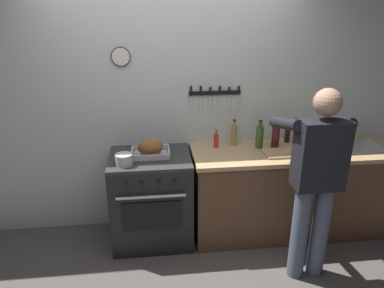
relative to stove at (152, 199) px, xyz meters
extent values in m
cube|color=silver|center=(0.22, 0.36, 0.85)|extent=(6.00, 0.10, 2.60)
cube|color=black|center=(0.66, 0.30, 0.97)|extent=(0.51, 0.02, 0.04)
cube|color=silver|center=(0.42, 0.29, 0.87)|extent=(0.01, 0.00, 0.15)
cube|color=black|center=(0.42, 0.29, 0.99)|extent=(0.02, 0.02, 0.09)
cube|color=silver|center=(0.52, 0.29, 0.85)|extent=(0.01, 0.00, 0.19)
cube|color=black|center=(0.52, 0.29, 0.99)|extent=(0.02, 0.02, 0.09)
cube|color=silver|center=(0.61, 0.29, 0.89)|extent=(0.02, 0.00, 0.11)
cube|color=black|center=(0.61, 0.29, 0.99)|extent=(0.02, 0.02, 0.08)
cube|color=silver|center=(0.70, 0.29, 0.85)|extent=(0.02, 0.00, 0.19)
cube|color=black|center=(0.70, 0.29, 0.99)|extent=(0.02, 0.02, 0.09)
cube|color=silver|center=(0.80, 0.29, 0.87)|extent=(0.02, 0.00, 0.15)
cube|color=black|center=(0.80, 0.29, 0.98)|extent=(0.02, 0.02, 0.08)
cube|color=silver|center=(0.89, 0.29, 0.86)|extent=(0.02, 0.00, 0.18)
cube|color=black|center=(0.89, 0.29, 0.99)|extent=(0.02, 0.02, 0.08)
cylinder|color=white|center=(-0.22, 0.29, 1.33)|extent=(0.16, 0.02, 0.16)
torus|color=black|center=(-0.22, 0.29, 1.33)|extent=(0.18, 0.02, 0.18)
cube|color=brown|center=(1.42, 0.00, -0.02)|extent=(2.00, 0.62, 0.86)
cube|color=tan|center=(1.42, 0.00, 0.43)|extent=(2.03, 0.65, 0.04)
cube|color=#B2B5B7|center=(2.10, 0.02, 0.39)|extent=(0.44, 0.36, 0.11)
cube|color=black|center=(0.00, 0.00, -0.02)|extent=(0.76, 0.62, 0.87)
cube|color=black|center=(0.00, -0.31, 0.00)|extent=(0.53, 0.01, 0.28)
cube|color=#2D2D2D|center=(0.00, 0.00, 0.43)|extent=(0.76, 0.62, 0.03)
cylinder|color=black|center=(-0.21, -0.32, 0.33)|extent=(0.04, 0.02, 0.04)
cylinder|color=black|center=(-0.08, -0.32, 0.33)|extent=(0.04, 0.02, 0.04)
cylinder|color=black|center=(0.08, -0.32, 0.33)|extent=(0.04, 0.02, 0.04)
cylinder|color=black|center=(0.21, -0.32, 0.33)|extent=(0.04, 0.02, 0.04)
cylinder|color=silver|center=(0.00, -0.34, 0.21)|extent=(0.61, 0.02, 0.02)
cylinder|color=#4C566B|center=(1.23, -0.68, -0.02)|extent=(0.14, 0.14, 0.86)
cylinder|color=#4C566B|center=(1.41, -0.68, -0.02)|extent=(0.14, 0.14, 0.86)
cube|color=black|center=(1.32, -0.68, 0.69)|extent=(0.38, 0.22, 0.56)
sphere|color=#9E755B|center=(1.32, -0.68, 1.10)|extent=(0.21, 0.21, 0.21)
cylinder|color=black|center=(1.11, -0.44, 0.87)|extent=(0.09, 0.55, 0.22)
cylinder|color=black|center=(1.53, -0.44, 0.87)|extent=(0.09, 0.55, 0.22)
cube|color=#B7B7BC|center=(0.01, 0.00, 0.46)|extent=(0.34, 0.25, 0.01)
cube|color=#B7B7BC|center=(0.01, -0.13, 0.49)|extent=(0.34, 0.01, 0.05)
cube|color=#B7B7BC|center=(0.01, 0.12, 0.49)|extent=(0.34, 0.01, 0.05)
cube|color=#B7B7BC|center=(-0.16, 0.00, 0.49)|extent=(0.01, 0.25, 0.05)
cube|color=#B7B7BC|center=(0.18, 0.00, 0.49)|extent=(0.01, 0.25, 0.05)
ellipsoid|color=brown|center=(0.01, 0.00, 0.54)|extent=(0.23, 0.17, 0.16)
cylinder|color=#B7B7BC|center=(-0.23, -0.16, 0.50)|extent=(0.15, 0.15, 0.10)
cube|color=tan|center=(1.25, -0.09, 0.46)|extent=(0.36, 0.24, 0.02)
cylinder|color=#47141E|center=(1.23, 0.07, 0.57)|extent=(0.08, 0.08, 0.24)
cylinder|color=#47141E|center=(1.23, 0.07, 0.71)|extent=(0.03, 0.03, 0.05)
cylinder|color=maroon|center=(1.23, 0.07, 0.74)|extent=(0.04, 0.04, 0.01)
cylinder|color=#338CCC|center=(1.72, 0.06, 0.53)|extent=(0.07, 0.07, 0.16)
cylinder|color=#338CCC|center=(1.72, 0.06, 0.63)|extent=(0.03, 0.03, 0.04)
cylinder|color=white|center=(1.72, 0.06, 0.65)|extent=(0.04, 0.04, 0.01)
cylinder|color=red|center=(0.66, 0.16, 0.52)|extent=(0.05, 0.05, 0.14)
cylinder|color=red|center=(0.66, 0.16, 0.60)|extent=(0.02, 0.02, 0.03)
cylinder|color=#197219|center=(0.66, 0.16, 0.62)|extent=(0.02, 0.02, 0.01)
cylinder|color=black|center=(1.41, 0.22, 0.53)|extent=(0.05, 0.05, 0.17)
cylinder|color=black|center=(1.41, 0.22, 0.64)|extent=(0.02, 0.02, 0.04)
cylinder|color=#B21919|center=(1.41, 0.22, 0.66)|extent=(0.03, 0.03, 0.01)
cylinder|color=#385623|center=(1.08, 0.10, 0.56)|extent=(0.07, 0.07, 0.22)
cylinder|color=#385623|center=(1.08, 0.10, 0.70)|extent=(0.03, 0.03, 0.05)
cylinder|color=black|center=(1.08, 0.10, 0.73)|extent=(0.04, 0.04, 0.01)
cylinder|color=#997F4C|center=(0.84, 0.20, 0.55)|extent=(0.06, 0.06, 0.21)
cylinder|color=#997F4C|center=(0.84, 0.20, 0.68)|extent=(0.03, 0.03, 0.05)
cylinder|color=black|center=(0.84, 0.20, 0.71)|extent=(0.03, 0.03, 0.01)
camera|label=1|loc=(0.03, -3.12, 1.77)|focal=33.70mm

